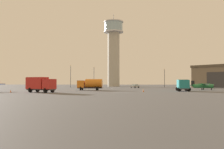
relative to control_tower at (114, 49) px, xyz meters
The scene contains 12 objects.
ground_plane 76.80m from the control_tower, 83.09° to the right, with size 400.00×400.00×0.00m, color #545456.
control_tower is the anchor object (origin of this frame).
airplane_green 67.09m from the control_tower, 61.57° to the right, with size 6.76×8.44×2.63m.
truck_box_teal 74.04m from the control_tower, 71.45° to the right, with size 3.46×6.64×2.79m.
truck_fuel_tanker_orange 65.84m from the control_tower, 90.70° to the right, with size 6.62×3.28×3.04m.
truck_box_red 81.09m from the control_tower, 96.29° to the right, with size 7.02×4.78×3.23m.
car_silver 38.78m from the control_tower, 70.43° to the right, with size 3.69×4.34×1.37m.
light_post_east 35.53m from the control_tower, 118.77° to the right, with size 0.44×0.44×9.42m.
light_post_north 28.86m from the control_tower, 105.08° to the right, with size 0.44×0.44×9.04m.
light_post_centre 35.62m from the control_tower, 41.91° to the right, with size 0.44×0.44×8.06m.
traffic_cone_near_left 83.31m from the control_tower, 100.43° to the right, with size 0.36×0.36×0.59m.
traffic_cone_near_right 76.99m from the control_tower, 79.84° to the right, with size 0.36×0.36×0.72m.
Camera 1 is at (2.38, -54.86, 2.07)m, focal length 39.16 mm.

